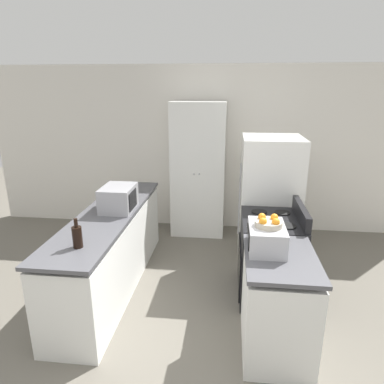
{
  "coord_description": "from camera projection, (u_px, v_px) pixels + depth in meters",
  "views": [
    {
      "loc": [
        0.45,
        -2.1,
        2.28
      ],
      "look_at": [
        0.0,
        1.82,
        1.05
      ],
      "focal_mm": 32.0,
      "sensor_mm": 36.0,
      "label": 1
    }
  ],
  "objects": [
    {
      "name": "wall_back",
      "position": [
        203.0,
        149.0,
        5.5
      ],
      "size": [
        7.0,
        0.06,
        2.6
      ],
      "color": "silver",
      "rests_on": "ground_plane"
    },
    {
      "name": "counter_right",
      "position": [
        277.0,
        305.0,
        2.99
      ],
      "size": [
        0.6,
        0.85,
        0.92
      ],
      "color": "silver",
      "rests_on": "ground_plane"
    },
    {
      "name": "pantry_cabinet",
      "position": [
        198.0,
        170.0,
        5.3
      ],
      "size": [
        0.82,
        0.53,
        2.06
      ],
      "color": "white",
      "rests_on": "ground_plane"
    },
    {
      "name": "counter_left",
      "position": [
        111.0,
        250.0,
        3.99
      ],
      "size": [
        0.6,
        2.54,
        0.92
      ],
      "color": "silver",
      "rests_on": "ground_plane"
    },
    {
      "name": "stove",
      "position": [
        270.0,
        257.0,
        3.78
      ],
      "size": [
        0.66,
        0.8,
        1.08
      ],
      "color": "black",
      "rests_on": "ground_plane"
    },
    {
      "name": "wine_bottle",
      "position": [
        77.0,
        236.0,
        2.98
      ],
      "size": [
        0.09,
        0.09,
        0.27
      ],
      "color": "black",
      "rests_on": "counter_left"
    },
    {
      "name": "fruit_bowl",
      "position": [
        269.0,
        222.0,
        2.9
      ],
      "size": [
        0.23,
        0.23,
        0.1
      ],
      "color": "#B2A893",
      "rests_on": "toaster_oven"
    },
    {
      "name": "microwave",
      "position": [
        119.0,
        198.0,
        3.88
      ],
      "size": [
        0.36,
        0.45,
        0.28
      ],
      "color": "#939399",
      "rests_on": "counter_left"
    },
    {
      "name": "toaster_oven",
      "position": [
        266.0,
        237.0,
        2.95
      ],
      "size": [
        0.31,
        0.45,
        0.22
      ],
      "color": "#B2B2B7",
      "rests_on": "counter_right"
    },
    {
      "name": "refrigerator",
      "position": [
        269.0,
        202.0,
        4.45
      ],
      "size": [
        0.76,
        0.77,
        1.68
      ],
      "color": "white",
      "rests_on": "ground_plane"
    }
  ]
}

